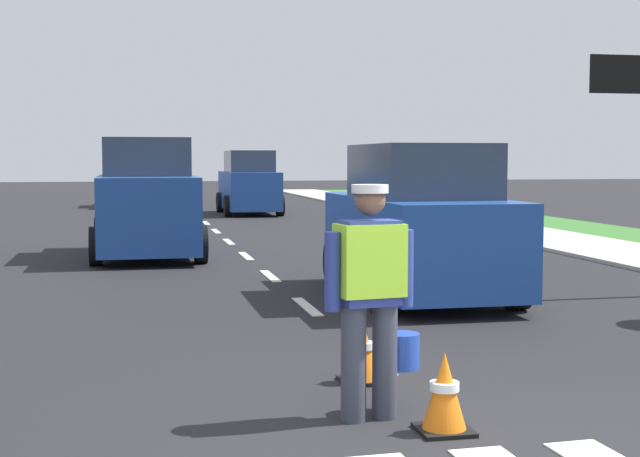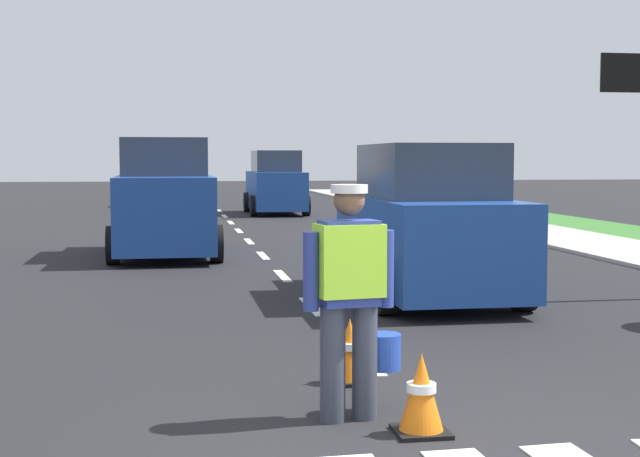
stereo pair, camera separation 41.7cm
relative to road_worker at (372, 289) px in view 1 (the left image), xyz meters
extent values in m
plane|color=black|center=(0.49, 20.18, -0.93)|extent=(96.00, 96.00, 0.00)
cube|color=#B2ADA3|center=(7.69, 9.18, -0.93)|extent=(2.40, 72.00, 0.14)
cube|color=silver|center=(0.49, 1.88, -0.93)|extent=(0.14, 1.40, 0.01)
cube|color=silver|center=(0.49, 4.88, -0.93)|extent=(0.14, 1.40, 0.01)
cube|color=silver|center=(0.49, 7.88, -0.93)|extent=(0.14, 1.40, 0.01)
cube|color=silver|center=(0.49, 10.88, -0.93)|extent=(0.14, 1.40, 0.01)
cube|color=silver|center=(0.49, 13.88, -0.93)|extent=(0.14, 1.40, 0.01)
cube|color=silver|center=(0.49, 16.88, -0.93)|extent=(0.14, 1.40, 0.01)
cube|color=silver|center=(0.49, 19.88, -0.93)|extent=(0.14, 1.40, 0.01)
cube|color=silver|center=(0.49, 22.88, -0.93)|extent=(0.14, 1.40, 0.01)
cube|color=silver|center=(0.49, 25.88, -0.93)|extent=(0.14, 1.40, 0.01)
cube|color=silver|center=(0.49, 28.88, -0.93)|extent=(0.14, 1.40, 0.01)
cube|color=silver|center=(0.49, 31.88, -0.93)|extent=(0.14, 1.40, 0.01)
cube|color=silver|center=(0.49, 34.88, -0.93)|extent=(0.14, 1.40, 0.01)
cube|color=silver|center=(0.49, 37.88, -0.93)|extent=(0.14, 1.40, 0.01)
cube|color=silver|center=(0.49, 40.88, -0.93)|extent=(0.14, 1.40, 0.01)
cube|color=silver|center=(0.49, 43.88, -0.93)|extent=(0.14, 1.40, 0.01)
cube|color=silver|center=(0.49, 46.88, -0.93)|extent=(0.14, 1.40, 0.01)
cylinder|color=#383D4C|center=(-0.14, -0.03, -0.52)|extent=(0.18, 0.18, 0.82)
cylinder|color=#383D4C|center=(0.10, 0.01, -0.52)|extent=(0.18, 0.18, 0.82)
cube|color=navy|center=(-0.02, -0.01, 0.19)|extent=(0.43, 0.29, 0.60)
cube|color=#A5EA33|center=(-0.02, -0.01, 0.21)|extent=(0.50, 0.34, 0.51)
cylinder|color=navy|center=(-0.30, -0.05, 0.14)|extent=(0.11, 0.11, 0.55)
cylinder|color=navy|center=(0.25, 0.03, 0.14)|extent=(0.11, 0.11, 0.55)
sphere|color=brown|center=(-0.02, -0.01, 0.63)|extent=(0.22, 0.22, 0.22)
cylinder|color=silver|center=(-0.02, -0.01, 0.71)|extent=(0.26, 0.26, 0.06)
cylinder|color=#2347B7|center=(0.26, 0.13, -0.48)|extent=(0.26, 0.26, 0.26)
cube|color=white|center=(4.80, 4.79, 2.02)|extent=(1.10, 0.05, 0.44)
cube|color=black|center=(4.80, 4.77, 2.02)|extent=(1.16, 0.04, 0.50)
cube|color=black|center=(0.39, -0.42, -0.92)|extent=(0.36, 0.36, 0.03)
cone|color=orange|center=(0.39, -0.42, -0.64)|extent=(0.30, 0.30, 0.52)
cylinder|color=white|center=(0.39, -0.42, -0.61)|extent=(0.20, 0.20, 0.06)
cube|color=black|center=(0.19, 1.03, -0.92)|extent=(0.36, 0.36, 0.03)
cone|color=orange|center=(0.19, 1.03, -0.65)|extent=(0.30, 0.30, 0.51)
cylinder|color=white|center=(0.19, 1.03, -0.62)|extent=(0.20, 0.20, 0.06)
cube|color=#1E4799|center=(-1.34, 11.19, -0.08)|extent=(1.76, 4.11, 1.35)
cube|color=#2D3847|center=(-1.34, 11.29, 0.95)|extent=(1.55, 2.26, 0.70)
cylinder|color=black|center=(-0.44, 9.91, -0.59)|extent=(0.22, 0.68, 0.68)
cylinder|color=black|center=(-2.24, 9.91, -0.59)|extent=(0.22, 0.68, 0.68)
cylinder|color=black|center=(-0.44, 12.46, -0.59)|extent=(0.22, 0.68, 0.68)
cylinder|color=black|center=(-2.24, 12.46, -0.59)|extent=(0.22, 0.68, 0.68)
cube|color=#1E4799|center=(-1.21, 29.50, -0.16)|extent=(1.72, 4.28, 1.19)
cube|color=#2D3847|center=(-1.21, 29.60, 0.79)|extent=(1.52, 2.36, 0.70)
cylinder|color=black|center=(-0.33, 28.17, -0.59)|extent=(0.22, 0.68, 0.68)
cylinder|color=black|center=(-2.09, 28.17, -0.59)|extent=(0.22, 0.68, 0.68)
cylinder|color=black|center=(-0.33, 30.82, -0.59)|extent=(0.22, 0.68, 0.68)
cylinder|color=black|center=(-2.09, 30.82, -0.59)|extent=(0.22, 0.68, 0.68)
cube|color=#1E4799|center=(2.25, 23.86, -0.14)|extent=(1.64, 4.01, 1.23)
cube|color=#2D3847|center=(2.25, 23.76, 0.83)|extent=(1.45, 2.21, 0.70)
cylinder|color=black|center=(1.41, 25.10, -0.59)|extent=(0.22, 0.68, 0.68)
cylinder|color=black|center=(3.10, 25.10, -0.59)|extent=(0.22, 0.68, 0.68)
cylinder|color=black|center=(1.41, 22.62, -0.59)|extent=(0.22, 0.68, 0.68)
cylinder|color=black|center=(3.10, 22.62, -0.59)|extent=(0.22, 0.68, 0.68)
cube|color=#1E4799|center=(2.10, 5.39, -0.17)|extent=(1.67, 4.00, 1.16)
cube|color=#2D3847|center=(2.10, 5.29, 0.76)|extent=(1.47, 2.20, 0.70)
cylinder|color=black|center=(1.25, 6.63, -0.59)|extent=(0.22, 0.68, 0.68)
cylinder|color=black|center=(2.96, 6.63, -0.59)|extent=(0.22, 0.68, 0.68)
cylinder|color=black|center=(1.25, 4.15, -0.59)|extent=(0.22, 0.68, 0.68)
cylinder|color=black|center=(2.96, 4.15, -0.59)|extent=(0.22, 0.68, 0.68)
camera|label=1|loc=(-1.67, -6.13, 0.92)|focal=50.96mm
camera|label=2|loc=(-1.26, -6.21, 0.92)|focal=50.96mm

